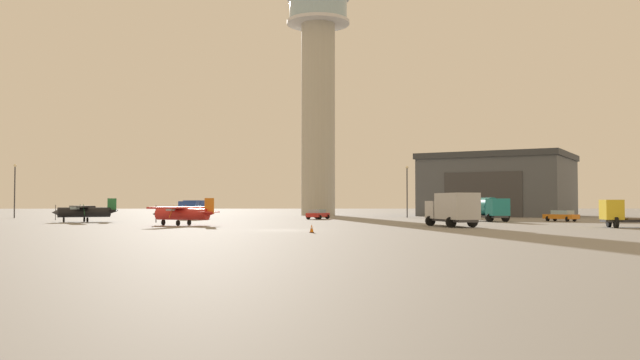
{
  "coord_description": "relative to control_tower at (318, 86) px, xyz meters",
  "views": [
    {
      "loc": [
        1.4,
        -54.54,
        2.3
      ],
      "look_at": [
        3.77,
        24.98,
        5.07
      ],
      "focal_mm": 36.68,
      "sensor_mm": 36.0,
      "label": 1
    }
  ],
  "objects": [
    {
      "name": "truck_flatbed_yellow",
      "position": [
        26.63,
        -59.32,
        -22.49
      ],
      "size": [
        5.95,
        3.71,
        2.57
      ],
      "rotation": [
        0.0,
        0.0,
        2.98
      ],
      "color": "#38383D",
      "rests_on": "ground_plane"
    },
    {
      "name": "car_orange",
      "position": [
        28.87,
        -39.26,
        -23.0
      ],
      "size": [
        3.77,
        4.3,
        1.37
      ],
      "rotation": [
        0.0,
        0.0,
        2.19
      ],
      "color": "orange",
      "rests_on": "ground_plane"
    },
    {
      "name": "hangar",
      "position": [
        31.52,
        -5.34,
        -18.36
      ],
      "size": [
        31.17,
        30.24,
        10.71
      ],
      "rotation": [
        0.0,
        0.0,
        -2.12
      ],
      "color": "#4C5159",
      "rests_on": "ground_plane"
    },
    {
      "name": "truck_box_silver",
      "position": [
        11.34,
        -56.63,
        -21.98
      ],
      "size": [
        4.18,
        7.49,
        3.22
      ],
      "rotation": [
        0.0,
        0.0,
        1.79
      ],
      "color": "#38383D",
      "rests_on": "ground_plane"
    },
    {
      "name": "car_red",
      "position": [
        -0.8,
        -27.52,
        -23.0
      ],
      "size": [
        3.47,
        4.74,
        1.37
      ],
      "rotation": [
        0.0,
        0.0,
        1.14
      ],
      "color": "red",
      "rests_on": "ground_plane"
    },
    {
      "name": "truck_fuel_tanker_teal",
      "position": [
        19.93,
        -38.9,
        -22.06
      ],
      "size": [
        3.91,
        6.68,
        2.95
      ],
      "rotation": [
        0.0,
        0.0,
        4.91
      ],
      "color": "#38383D",
      "rests_on": "ground_plane"
    },
    {
      "name": "ground_plane",
      "position": [
        -4.61,
        -64.13,
        -23.74
      ],
      "size": [
        400.0,
        400.0,
        0.0
      ],
      "primitive_type": "plane",
      "color": "gray"
    },
    {
      "name": "control_tower",
      "position": [
        0.0,
        0.0,
        0.0
      ],
      "size": [
        11.49,
        11.49,
        44.17
      ],
      "color": "#B2AD9E",
      "rests_on": "ground_plane"
    },
    {
      "name": "traffic_cone_near_left",
      "position": [
        -2.35,
        -68.59,
        -23.42
      ],
      "size": [
        0.36,
        0.36,
        0.65
      ],
      "color": "black",
      "rests_on": "ground_plane"
    },
    {
      "name": "airplane_black",
      "position": [
        -28.89,
        -40.04,
        -22.42
      ],
      "size": [
        7.28,
        9.1,
        2.83
      ],
      "rotation": [
        0.0,
        0.0,
        3.62
      ],
      "color": "black",
      "rests_on": "ground_plane"
    },
    {
      "name": "truck_box_blue",
      "position": [
        -18.45,
        -24.75,
        -22.21
      ],
      "size": [
        3.92,
        6.27,
        2.63
      ],
      "rotation": [
        0.0,
        0.0,
        4.55
      ],
      "color": "#38383D",
      "rests_on": "ground_plane"
    },
    {
      "name": "light_post_north",
      "position": [
        13.38,
        -17.56,
        -18.91
      ],
      "size": [
        0.44,
        0.44,
        8.03
      ],
      "color": "#38383D",
      "rests_on": "ground_plane"
    },
    {
      "name": "airplane_red",
      "position": [
        -15.1,
        -52.24,
        -22.45
      ],
      "size": [
        7.24,
        9.14,
        2.76
      ],
      "rotation": [
        0.0,
        0.0,
        2.75
      ],
      "color": "red",
      "rests_on": "ground_plane"
    },
    {
      "name": "light_post_east",
      "position": [
        -45.96,
        -19.8,
        -18.89
      ],
      "size": [
        0.44,
        0.44,
        8.07
      ],
      "color": "#38383D",
      "rests_on": "ground_plane"
    }
  ]
}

